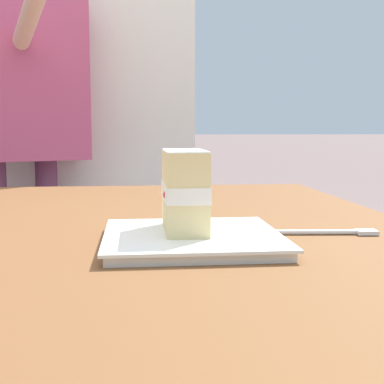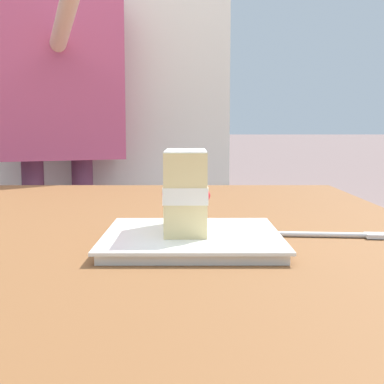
{
  "view_description": "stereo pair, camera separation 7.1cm",
  "coord_description": "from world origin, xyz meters",
  "views": [
    {
      "loc": [
        0.81,
        0.08,
        0.91
      ],
      "look_at": [
        0.11,
        0.15,
        0.83
      ],
      "focal_mm": 49.7,
      "sensor_mm": 36.0,
      "label": 1
    },
    {
      "loc": [
        0.81,
        0.15,
        0.91
      ],
      "look_at": [
        0.11,
        0.15,
        0.83
      ],
      "focal_mm": 49.7,
      "sensor_mm": 36.0,
      "label": 2
    }
  ],
  "objects": [
    {
      "name": "diner_person",
      "position": [
        -1.02,
        -0.31,
        1.07
      ],
      "size": [
        0.61,
        0.47,
        1.6
      ],
      "color": "#5D3049",
      "rests_on": "ground"
    },
    {
      "name": "dessert_plate",
      "position": [
        0.11,
        0.15,
        0.77
      ],
      "size": [
        0.23,
        0.23,
        0.02
      ],
      "color": "white",
      "rests_on": "patio_table"
    },
    {
      "name": "patio_building",
      "position": [
        -3.76,
        -1.13,
        1.33
      ],
      "size": [
        5.21,
        2.86,
        2.66
      ],
      "color": "silver",
      "rests_on": "ground"
    },
    {
      "name": "patio_table",
      "position": [
        0.0,
        0.0,
        0.66
      ],
      "size": [
        1.29,
        1.07,
        0.76
      ],
      "color": "brown",
      "rests_on": "ground"
    },
    {
      "name": "cake_slice",
      "position": [
        0.09,
        0.15,
        0.83
      ],
      "size": [
        0.12,
        0.06,
        0.11
      ],
      "color": "#EAD18C",
      "rests_on": "dessert_plate"
    },
    {
      "name": "dessert_fork",
      "position": [
        0.06,
        0.36,
        0.76
      ],
      "size": [
        0.03,
        0.17,
        0.01
      ],
      "color": "silver",
      "rests_on": "patio_table"
    }
  ]
}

